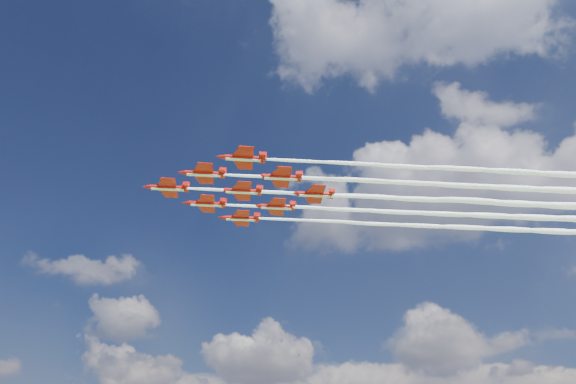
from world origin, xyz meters
TOP-DOWN VIEW (x-y plane):
  - jet_lead at (30.91, 17.47)m, footprint 93.46×61.78m
  - jet_row2_port at (42.90, 15.96)m, footprint 93.46×61.78m
  - jet_row2_starb at (34.49, 29.01)m, footprint 93.46×61.78m
  - jet_row3_port at (54.88, 14.44)m, footprint 93.46×61.78m
  - jet_row3_centre at (46.47, 27.49)m, footprint 93.46×61.78m
  - jet_row3_starb at (38.06, 40.55)m, footprint 93.46×61.78m
  - jet_row4_port at (58.45, 25.98)m, footprint 93.46×61.78m
  - jet_row4_starb at (50.04, 39.03)m, footprint 93.46×61.78m
  - jet_tail at (62.02, 37.52)m, footprint 93.46×61.78m

SIDE VIEW (x-z plane):
  - jet_lead at x=30.91m, z-range 88.44..91.32m
  - jet_row2_port at x=42.90m, z-range 88.44..91.32m
  - jet_row2_starb at x=34.49m, z-range 88.44..91.32m
  - jet_row3_port at x=54.88m, z-range 88.44..91.32m
  - jet_row3_centre at x=46.47m, z-range 88.44..91.32m
  - jet_row3_starb at x=38.06m, z-range 88.44..91.32m
  - jet_row4_port at x=58.45m, z-range 88.44..91.32m
  - jet_row4_starb at x=50.04m, z-range 88.44..91.32m
  - jet_tail at x=62.02m, z-range 88.44..91.32m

